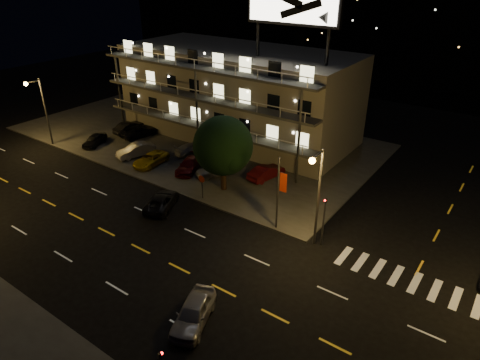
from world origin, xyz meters
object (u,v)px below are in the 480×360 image
Objects in this scene: lot_car_4 at (215,169)px; road_car_west at (162,201)px; tree at (223,147)px; lot_car_2 at (151,159)px; lot_car_7 at (193,149)px; road_car_east at (194,312)px.

lot_car_4 is 0.87× the size of road_car_west.
tree is 10.30m from lot_car_2.
road_car_east is at bearing 151.85° from lot_car_7.
lot_car_2 is 7.42m from lot_car_4.
tree is 1.65× the size of lot_car_2.
lot_car_2 is at bearing -139.97° from lot_car_4.
lot_car_7 is at bearing 176.61° from lot_car_4.
lot_car_4 is (7.16, 1.95, 0.07)m from lot_car_2.
lot_car_4 is 0.93× the size of lot_car_7.
lot_car_2 is 1.03× the size of lot_car_7.
lot_car_7 is at bearing -87.31° from road_car_west.
lot_car_4 is 6.09m from lot_car_7.
tree is 17.26m from road_car_east.
lot_car_7 is (1.78, 4.83, 0.01)m from lot_car_2.
road_car_west is at bearing -65.48° from lot_car_4.
lot_car_7 is 25.28m from road_car_east.
tree is at bearing 100.99° from road_car_east.
lot_car_4 is at bearing 172.66° from lot_car_7.
road_car_west is at bearing 122.14° from road_car_east.
lot_car_7 is (-5.37, 2.87, -0.06)m from lot_car_4.
road_car_west is at bearing 137.97° from lot_car_7.
lot_car_7 reaches higher than lot_car_2.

